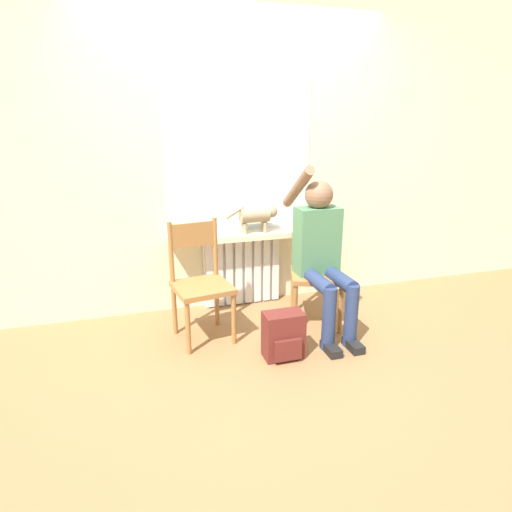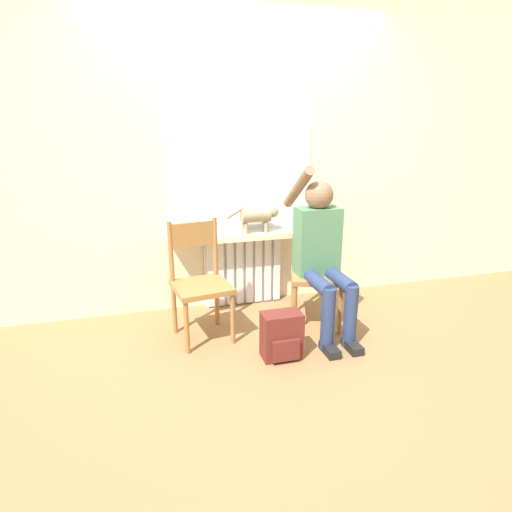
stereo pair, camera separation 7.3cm
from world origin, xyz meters
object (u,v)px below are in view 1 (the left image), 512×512
(person, at_px, (322,249))
(chair_right, at_px, (316,269))
(cat, at_px, (257,215))
(backpack, at_px, (284,336))
(chair_left, at_px, (200,281))

(person, bearing_deg, chair_right, 83.28)
(chair_right, bearing_deg, cat, 147.34)
(chair_right, distance_m, cat, 0.69)
(cat, xyz_separation_m, backpack, (-0.09, -0.93, -0.67))
(cat, relative_size, backpack, 1.39)
(chair_left, xyz_separation_m, person, (0.94, -0.12, 0.20))
(cat, bearing_deg, person, -58.61)
(chair_left, bearing_deg, cat, 28.59)
(chair_left, relative_size, cat, 1.93)
(chair_left, xyz_separation_m, chair_right, (0.95, -0.00, 0.00))
(chair_left, xyz_separation_m, backpack, (0.50, -0.48, -0.29))
(chair_right, relative_size, cat, 1.93)
(chair_right, relative_size, backpack, 2.68)
(chair_left, distance_m, backpack, 0.75)
(chair_left, distance_m, cat, 0.83)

